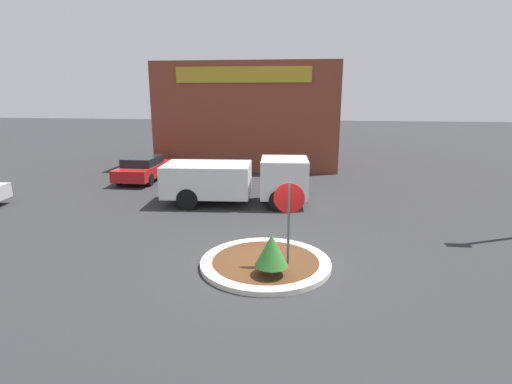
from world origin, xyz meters
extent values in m
plane|color=#2D2D30|center=(0.00, 0.00, 0.00)|extent=(120.00, 120.00, 0.00)
cylinder|color=beige|center=(0.00, 0.00, 0.07)|extent=(3.66, 3.66, 0.14)
cylinder|color=#4C2D19|center=(0.00, 0.00, 0.07)|extent=(3.00, 3.00, 0.14)
cylinder|color=#4C4C51|center=(0.63, -0.13, 1.22)|extent=(0.07, 0.07, 2.44)
cylinder|color=#B71414|center=(0.63, -0.13, 2.01)|extent=(0.83, 0.03, 0.83)
cylinder|color=brown|center=(0.24, -0.87, 0.28)|extent=(0.08, 0.08, 0.26)
cone|color=#2D6B28|center=(0.24, -0.87, 0.82)|extent=(0.86, 0.86, 0.83)
cube|color=silver|center=(0.15, 6.40, 1.20)|extent=(2.11, 2.30, 1.59)
cube|color=silver|center=(-3.16, 6.17, 1.07)|extent=(3.83, 2.53, 1.34)
cube|color=black|center=(0.83, 6.44, 1.47)|extent=(0.17, 1.94, 0.56)
cylinder|color=black|center=(-0.11, 7.43, 0.44)|extent=(0.90, 0.31, 0.89)
cylinder|color=black|center=(0.03, 5.34, 0.44)|extent=(0.90, 0.31, 0.89)
cylinder|color=black|center=(-3.91, 7.17, 0.44)|extent=(0.90, 0.31, 0.89)
cylinder|color=black|center=(-3.76, 5.08, 0.44)|extent=(0.90, 0.31, 0.89)
cube|color=brown|center=(-2.70, 16.24, 3.26)|extent=(11.28, 6.00, 6.52)
cube|color=#B28E23|center=(-2.70, 13.21, 5.71)|extent=(7.90, 0.08, 0.90)
cube|color=#B21919|center=(-7.77, 10.39, 0.57)|extent=(1.86, 4.44, 0.61)
cube|color=black|center=(-7.78, 10.17, 1.10)|extent=(1.63, 2.13, 0.44)
cylinder|color=black|center=(-8.61, 11.77, 0.32)|extent=(0.21, 0.64, 0.64)
cylinder|color=black|center=(-6.92, 11.76, 0.32)|extent=(0.21, 0.64, 0.64)
cylinder|color=black|center=(-8.63, 9.02, 0.32)|extent=(0.21, 0.64, 0.64)
cylinder|color=black|center=(-6.94, 9.01, 0.32)|extent=(0.21, 0.64, 0.64)
camera|label=1|loc=(1.02, -10.32, 4.72)|focal=28.00mm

